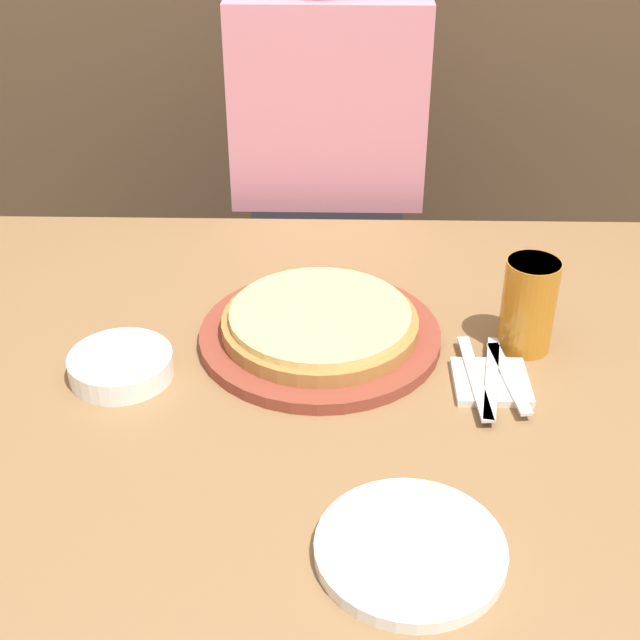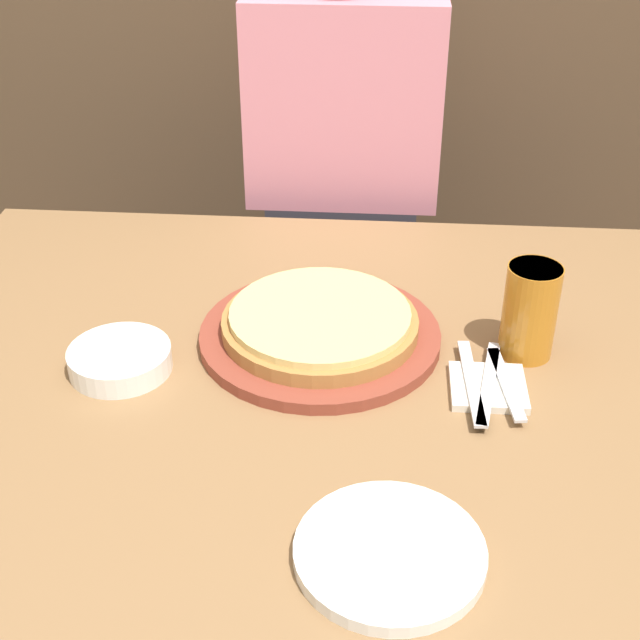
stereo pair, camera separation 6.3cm
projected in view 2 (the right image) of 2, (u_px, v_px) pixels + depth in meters
dining_table at (302, 544)px, 1.52m from camera, size 1.32×1.08×0.71m
pizza_on_board at (320, 328)px, 1.40m from camera, size 0.38×0.38×0.06m
beer_glass at (530, 308)px, 1.34m from camera, size 0.08×0.08×0.15m
dinner_plate at (390, 553)px, 1.03m from camera, size 0.22×0.22×0.02m
side_bowl at (120, 358)px, 1.34m from camera, size 0.16×0.16×0.04m
napkin_stack at (488, 387)px, 1.30m from camera, size 0.11×0.11×0.01m
fork at (471, 382)px, 1.30m from camera, size 0.03×0.21×0.00m
dinner_knife at (489, 383)px, 1.30m from camera, size 0.05×0.21×0.00m
spoon at (506, 383)px, 1.30m from camera, size 0.04×0.18×0.00m
diner_person at (342, 215)px, 1.97m from camera, size 0.40×0.20×1.30m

